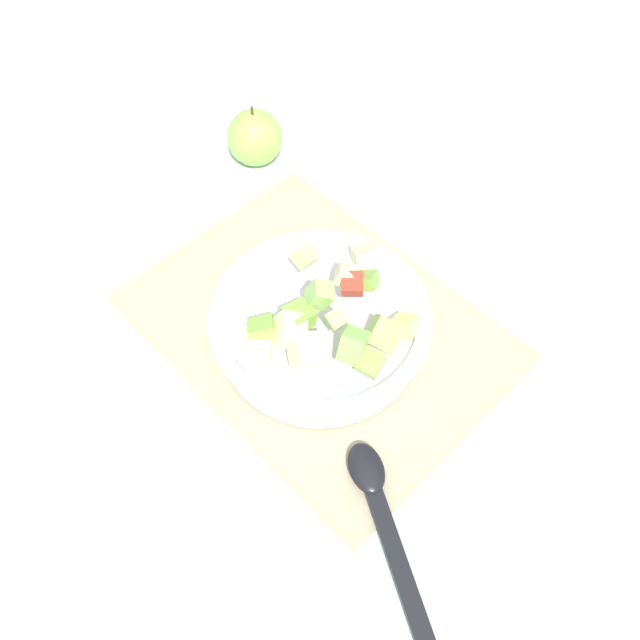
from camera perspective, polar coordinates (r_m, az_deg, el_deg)
ground_plane at (r=0.77m, az=-0.22°, el=-0.65°), size 2.40×2.40×0.00m
placemat at (r=0.77m, az=-0.22°, el=-0.52°), size 0.43×0.32×0.01m
salad_bowl at (r=0.73m, az=0.04°, el=-0.26°), size 0.25×0.25×0.11m
serving_spoon at (r=0.66m, az=5.37°, el=-16.39°), size 0.20×0.13×0.01m
whole_apple at (r=0.94m, az=-5.77°, el=15.72°), size 0.08×0.08×0.09m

